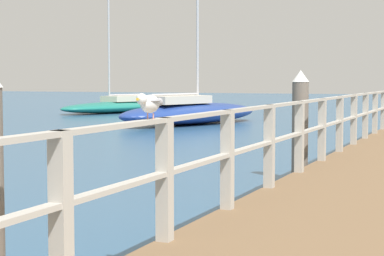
# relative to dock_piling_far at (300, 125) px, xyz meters

# --- Properties ---
(pier_railing) EXTENTS (0.12, 22.09, 1.07)m
(pier_railing) POSITION_rel_dock_piling_far_xyz_m (0.38, 0.01, 0.06)
(pier_railing) COLOR #B2ADA3
(pier_railing) RESTS_ON pier_deck
(dock_piling_far) EXTENTS (0.29, 0.29, 1.92)m
(dock_piling_far) POSITION_rel_dock_piling_far_xyz_m (0.00, 0.00, 0.00)
(dock_piling_far) COLOR #6B6056
(dock_piling_far) RESTS_ON ground_plane
(seagull_background) EXTENTS (0.19, 0.48, 0.21)m
(seagull_background) POSITION_rel_dock_piling_far_xyz_m (0.38, -6.55, 0.61)
(seagull_background) COLOR white
(seagull_background) RESTS_ON pier_railing
(boat_2) EXTENTS (4.09, 7.39, 8.81)m
(boat_2) POSITION_rel_dock_piling_far_xyz_m (-14.78, 19.83, -0.60)
(boat_2) COLOR #197266
(boat_2) RESTS_ON ground_plane
(boat_4) EXTENTS (4.62, 7.86, 8.46)m
(boat_4) POSITION_rel_dock_piling_far_xyz_m (-7.60, 13.01, -0.50)
(boat_4) COLOR navy
(boat_4) RESTS_ON ground_plane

